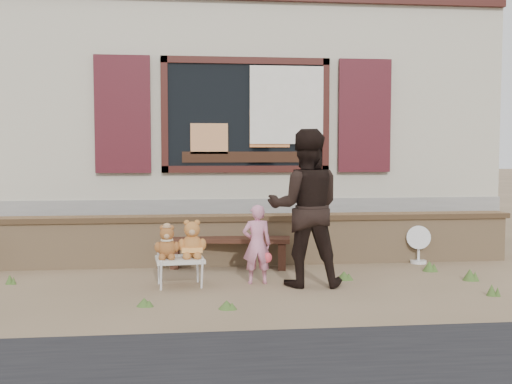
{
  "coord_description": "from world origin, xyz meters",
  "views": [
    {
      "loc": [
        -0.82,
        -6.94,
        1.53
      ],
      "look_at": [
        0.0,
        0.6,
        1.0
      ],
      "focal_mm": 42.0,
      "sensor_mm": 36.0,
      "label": 1
    }
  ],
  "objects": [
    {
      "name": "folding_chair",
      "position": [
        -0.95,
        -0.23,
        0.29
      ],
      "size": [
        0.58,
        0.52,
        0.32
      ],
      "rotation": [
        0.0,
        0.0,
        0.11
      ],
      "color": "beige",
      "rests_on": "ground"
    },
    {
      "name": "brick_wall",
      "position": [
        0.0,
        1.0,
        0.34
      ],
      "size": [
        7.1,
        0.36,
        0.67
      ],
      "color": "tan",
      "rests_on": "ground"
    },
    {
      "name": "adult",
      "position": [
        0.46,
        -0.34,
        0.88
      ],
      "size": [
        0.93,
        0.76,
        1.77
      ],
      "primitive_type": "imported",
      "rotation": [
        0.0,
        0.0,
        3.03
      ],
      "color": "black",
      "rests_on": "ground"
    },
    {
      "name": "teddy_bear_right",
      "position": [
        -0.81,
        -0.22,
        0.54
      ],
      "size": [
        0.35,
        0.31,
        0.43
      ],
      "primitive_type": null,
      "rotation": [
        0.0,
        0.0,
        0.11
      ],
      "color": "#975C2A",
      "rests_on": "folding_chair"
    },
    {
      "name": "grass_tufts",
      "position": [
        0.99,
        -0.38,
        0.06
      ],
      "size": [
        5.47,
        1.69,
        0.14
      ],
      "color": "#3E5B24",
      "rests_on": "ground"
    },
    {
      "name": "shopfront",
      "position": [
        0.0,
        4.49,
        2.0
      ],
      "size": [
        8.04,
        5.13,
        4.0
      ],
      "color": "#9F9780",
      "rests_on": "ground"
    },
    {
      "name": "ground",
      "position": [
        0.0,
        0.0,
        0.0
      ],
      "size": [
        80.0,
        80.0,
        0.0
      ],
      "primitive_type": "plane",
      "color": "brown",
      "rests_on": "ground"
    },
    {
      "name": "teddy_bear_left",
      "position": [
        -1.09,
        -0.25,
        0.51
      ],
      "size": [
        0.3,
        0.27,
        0.38
      ],
      "primitive_type": null,
      "rotation": [
        0.0,
        0.0,
        0.11
      ],
      "color": "brown",
      "rests_on": "folding_chair"
    },
    {
      "name": "child",
      "position": [
        -0.08,
        -0.19,
        0.46
      ],
      "size": [
        0.33,
        0.22,
        0.91
      ],
      "primitive_type": "imported",
      "rotation": [
        0.0,
        0.0,
        3.15
      ],
      "color": "pink",
      "rests_on": "ground"
    },
    {
      "name": "fan_right",
      "position": [
        2.24,
        0.8,
        0.26
      ],
      "size": [
        0.33,
        0.22,
        0.52
      ],
      "rotation": [
        0.0,
        0.0,
        -0.41
      ],
      "color": "silver",
      "rests_on": "ground"
    },
    {
      "name": "bench",
      "position": [
        -0.34,
        0.74,
        0.3
      ],
      "size": [
        1.61,
        0.59,
        0.41
      ],
      "rotation": [
        0.0,
        0.0,
        -0.17
      ],
      "color": "#321A11",
      "rests_on": "ground"
    }
  ]
}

